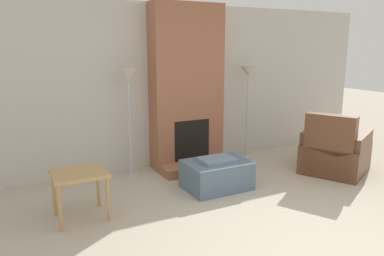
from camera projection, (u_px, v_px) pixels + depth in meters
name	position (u px, v px, depth m)	size (l,w,h in m)	color
ground_plane	(319.00, 244.00, 3.75)	(24.00, 24.00, 0.00)	#B2A893
wall_back	(181.00, 86.00, 6.18)	(7.67, 0.06, 2.60)	#BCB7AD
fireplace	(187.00, 92.00, 6.00)	(1.19, 0.76, 2.60)	#935B42
ottoman	(217.00, 174.00, 5.19)	(0.87, 0.64, 0.44)	slate
armchair	(334.00, 154.00, 5.84)	(1.30, 1.25, 0.97)	brown
side_table	(79.00, 179.00, 4.23)	(0.60, 0.53, 0.56)	tan
floor_lamp_left	(128.00, 83.00, 5.41)	(0.30, 0.30, 1.63)	#ADADB2
floor_lamp_right	(248.00, 79.00, 6.38)	(0.30, 0.30, 1.61)	#ADADB2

